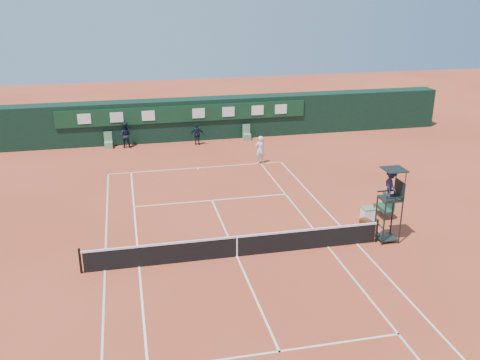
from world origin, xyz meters
name	(u,v)px	position (x,y,z in m)	size (l,w,h in m)	color
ground	(237,257)	(0.00, 0.00, 0.00)	(90.00, 90.00, 0.00)	#BE492C
court_lines	(237,256)	(0.00, 0.00, 0.01)	(11.05, 23.85, 0.01)	silver
tennis_net	(237,246)	(0.00, 0.00, 0.51)	(12.90, 0.10, 1.10)	black
back_wall	(184,119)	(0.00, 18.74, 1.51)	(40.00, 1.65, 3.00)	black
linesman_chair_left	(109,144)	(-5.50, 17.48, 0.32)	(0.55, 0.50, 1.15)	#5F926C
linesman_chair_right	(247,136)	(4.50, 17.48, 0.32)	(0.55, 0.50, 1.15)	#5C8C66
umpire_chair	(391,190)	(6.91, 0.04, 2.46)	(0.96, 0.95, 3.42)	black
player_bench	(386,205)	(8.12, 2.54, 0.60)	(0.55, 1.20, 1.10)	#19402C
tennis_bag	(367,223)	(6.77, 1.69, 0.14)	(0.32, 0.74, 0.28)	black
cooler	(368,214)	(7.06, 2.30, 0.33)	(0.57, 0.57, 0.65)	white
tennis_ball	(205,173)	(0.31, 10.76, 0.04)	(0.07, 0.07, 0.07)	yellow
player	(260,150)	(4.07, 11.90, 0.92)	(0.67, 0.44, 1.84)	white
ball_kid_left	(125,135)	(-4.30, 17.45, 0.89)	(0.87, 0.68, 1.78)	black
ball_kid_right	(197,134)	(0.74, 17.00, 0.77)	(0.91, 0.38, 1.54)	black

